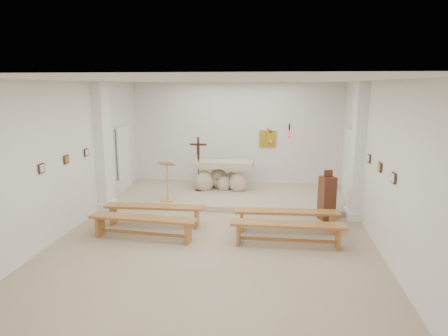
# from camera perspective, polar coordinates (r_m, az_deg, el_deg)

# --- Properties ---
(ground) EXTENTS (7.00, 10.00, 0.00)m
(ground) POSITION_cam_1_polar(r_m,az_deg,el_deg) (9.05, -1.37, -10.29)
(ground) COLOR tan
(ground) RESTS_ON ground
(wall_left) EXTENTS (0.02, 10.00, 3.50)m
(wall_left) POSITION_cam_1_polar(r_m,az_deg,el_deg) (9.70, -22.27, 1.10)
(wall_left) COLOR silver
(wall_left) RESTS_ON ground
(wall_right) EXTENTS (0.02, 10.00, 3.50)m
(wall_right) POSITION_cam_1_polar(r_m,az_deg,el_deg) (8.74, 21.83, 0.05)
(wall_right) COLOR silver
(wall_right) RESTS_ON ground
(wall_back) EXTENTS (7.00, 0.02, 3.50)m
(wall_back) POSITION_cam_1_polar(r_m,az_deg,el_deg) (13.44, 1.77, 4.71)
(wall_back) COLOR silver
(wall_back) RESTS_ON ground
(ceiling) EXTENTS (7.00, 10.00, 0.02)m
(ceiling) POSITION_cam_1_polar(r_m,az_deg,el_deg) (8.39, -1.48, 12.39)
(ceiling) COLOR silver
(ceiling) RESTS_ON wall_back
(sanctuary_platform) EXTENTS (6.98, 3.00, 0.15)m
(sanctuary_platform) POSITION_cam_1_polar(r_m,az_deg,el_deg) (12.31, 1.06, -3.90)
(sanctuary_platform) COLOR tan
(sanctuary_platform) RESTS_ON ground
(pilaster_left) EXTENTS (0.26, 0.55, 3.50)m
(pilaster_left) POSITION_cam_1_polar(r_m,az_deg,el_deg) (11.41, -16.87, 2.95)
(pilaster_left) COLOR white
(pilaster_left) RESTS_ON ground
(pilaster_right) EXTENTS (0.26, 0.55, 3.50)m
(pilaster_right) POSITION_cam_1_polar(r_m,az_deg,el_deg) (10.63, 18.56, 2.23)
(pilaster_right) COLOR white
(pilaster_right) RESTS_ON ground
(gold_wall_relief) EXTENTS (0.55, 0.04, 0.55)m
(gold_wall_relief) POSITION_cam_1_polar(r_m,az_deg,el_deg) (13.37, 6.25, 4.18)
(gold_wall_relief) COLOR gold
(gold_wall_relief) RESTS_ON wall_back
(sanctuary_lamp) EXTENTS (0.11, 0.36, 0.44)m
(sanctuary_lamp) POSITION_cam_1_polar(r_m,az_deg,el_deg) (13.10, 9.32, 4.64)
(sanctuary_lamp) COLOR black
(sanctuary_lamp) RESTS_ON wall_back
(station_frame_left_front) EXTENTS (0.03, 0.20, 0.20)m
(station_frame_left_front) POSITION_cam_1_polar(r_m,az_deg,el_deg) (9.02, -24.61, -0.04)
(station_frame_left_front) COLOR #3C261A
(station_frame_left_front) RESTS_ON wall_left
(station_frame_left_mid) EXTENTS (0.03, 0.20, 0.20)m
(station_frame_left_mid) POSITION_cam_1_polar(r_m,az_deg,el_deg) (9.86, -21.60, 1.14)
(station_frame_left_mid) COLOR #3C261A
(station_frame_left_mid) RESTS_ON wall_left
(station_frame_left_rear) EXTENTS (0.03, 0.20, 0.20)m
(station_frame_left_rear) POSITION_cam_1_polar(r_m,az_deg,el_deg) (10.74, -19.06, 2.12)
(station_frame_left_rear) COLOR #3C261A
(station_frame_left_rear) RESTS_ON wall_left
(station_frame_right_front) EXTENTS (0.03, 0.20, 0.20)m
(station_frame_right_front) POSITION_cam_1_polar(r_m,az_deg,el_deg) (7.99, 23.08, -1.31)
(station_frame_right_front) COLOR #3C261A
(station_frame_right_front) RESTS_ON wall_right
(station_frame_right_mid) EXTENTS (0.03, 0.20, 0.20)m
(station_frame_right_mid) POSITION_cam_1_polar(r_m,az_deg,el_deg) (8.93, 21.37, 0.12)
(station_frame_right_mid) COLOR #3C261A
(station_frame_right_mid) RESTS_ON wall_right
(station_frame_right_rear) EXTENTS (0.03, 0.20, 0.20)m
(station_frame_right_rear) POSITION_cam_1_polar(r_m,az_deg,el_deg) (9.89, 20.00, 1.28)
(station_frame_right_rear) COLOR #3C261A
(station_frame_right_rear) RESTS_ON wall_right
(radiator_left) EXTENTS (0.10, 0.85, 0.52)m
(radiator_left) POSITION_cam_1_polar(r_m,az_deg,el_deg) (12.35, -15.41, -3.34)
(radiator_left) COLOR silver
(radiator_left) RESTS_ON ground
(radiator_right) EXTENTS (0.10, 0.85, 0.52)m
(radiator_right) POSITION_cam_1_polar(r_m,az_deg,el_deg) (11.63, 17.72, -4.41)
(radiator_right) COLOR silver
(radiator_right) RESTS_ON ground
(altar) EXTENTS (1.94, 0.89, 1.00)m
(altar) POSITION_cam_1_polar(r_m,az_deg,el_deg) (12.65, -0.33, -1.33)
(altar) COLOR beige
(altar) RESTS_ON sanctuary_platform
(lectern) EXTENTS (0.45, 0.39, 1.19)m
(lectern) POSITION_cam_1_polar(r_m,az_deg,el_deg) (11.45, -8.11, -1.79)
(lectern) COLOR tan
(lectern) RESTS_ON sanctuary_platform
(crucifix_stand) EXTENTS (0.51, 0.22, 1.69)m
(crucifix_stand) POSITION_cam_1_polar(r_m,az_deg,el_deg) (12.35, -3.67, 1.14)
(crucifix_stand) COLOR #3C1D13
(crucifix_stand) RESTS_ON sanctuary_platform
(potted_plant) EXTENTS (0.53, 0.49, 0.49)m
(potted_plant) POSITION_cam_1_polar(r_m,az_deg,el_deg) (12.69, -0.32, -1.93)
(potted_plant) COLOR #2E5723
(potted_plant) RESTS_ON sanctuary_platform
(donation_pedestal) EXTENTS (0.45, 0.45, 1.30)m
(donation_pedestal) POSITION_cam_1_polar(r_m,az_deg,el_deg) (10.56, 14.48, -4.14)
(donation_pedestal) COLOR #532C17
(donation_pedestal) RESTS_ON ground
(bench_left_front) EXTENTS (2.44, 0.44, 0.51)m
(bench_left_front) POSITION_cam_1_polar(r_m,az_deg,el_deg) (9.96, -9.91, -6.01)
(bench_left_front) COLOR #AF7333
(bench_left_front) RESTS_ON ground
(bench_right_front) EXTENTS (2.45, 0.50, 0.51)m
(bench_right_front) POSITION_cam_1_polar(r_m,az_deg,el_deg) (9.55, 8.93, -6.76)
(bench_right_front) COLOR #AF7333
(bench_right_front) RESTS_ON ground
(bench_left_second) EXTENTS (2.46, 0.58, 0.51)m
(bench_left_second) POSITION_cam_1_polar(r_m,az_deg,el_deg) (9.17, -11.52, -7.64)
(bench_left_second) COLOR #AF7333
(bench_left_second) RESTS_ON ground
(bench_right_second) EXTENTS (2.44, 0.40, 0.51)m
(bench_right_second) POSITION_cam_1_polar(r_m,az_deg,el_deg) (8.72, 9.09, -8.58)
(bench_right_second) COLOR #AF7333
(bench_right_second) RESTS_ON ground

